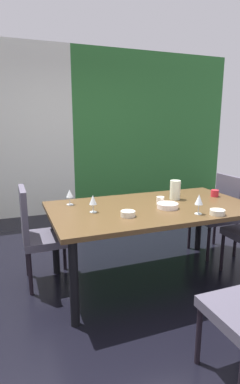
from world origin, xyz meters
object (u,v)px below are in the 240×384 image
Objects in this scene: chair_left_far at (38,231)px; wine_glass_near_window at (93,200)px; dining_table at (152,213)px; cup_right at (215,193)px; wine_glass_corner at (199,200)px; serving_bowl_left at (168,206)px; chair_right_far at (219,210)px; wine_glass_east at (70,194)px; serving_bowl_south at (217,212)px; pitcher_north at (175,190)px; cup_rear at (160,201)px; serving_bowl_front at (128,214)px.

chair_left_far is 6.08× the size of wine_glass_near_window.
cup_right reaches higher than dining_table.
wine_glass_corner is 0.90× the size of serving_bowl_left.
chair_left_far reaches higher than chair_right_far.
wine_glass_east is (-1.78, 0.02, 0.34)m from chair_right_far.
chair_left_far reaches higher than cup_right.
wine_glass_near_window reaches higher than serving_bowl_south.
wine_glass_corner is 0.88× the size of pitcher_north.
chair_left_far is 1.66m from serving_bowl_south.
pitcher_north reaches higher than wine_glass_east.
dining_table is 11.03× the size of wine_glass_corner.
wine_glass_corner is 2.13× the size of cup_right.
chair_left_far is 0.46m from wine_glass_east.
chair_right_far is at bearing 49.57° from serving_bowl_south.
dining_table is 0.61m from serving_bowl_south.
wine_glass_near_window is 1.20× the size of serving_bowl_south.
cup_right is 1.08× the size of cup_rear.
wine_glass_east is (-0.99, 0.70, -0.02)m from wine_glass_corner.
chair_right_far is at bearing 10.34° from wine_glass_near_window.
wine_glass_corner is at bearing -14.37° from serving_bowl_front.
wine_glass_east reaches higher than cup_right.
wine_glass_near_window reaches higher than cup_rear.
serving_bowl_left is 2.35× the size of cup_right.
wine_glass_corner is (-0.79, -0.68, 0.36)m from chair_right_far.
chair_right_far reaches higher than cup_rear.
chair_right_far is at bearing 20.69° from serving_bowl_front.
serving_bowl_south is at bearing -84.57° from pitcher_north.
chair_left_far reaches higher than serving_bowl_south.
serving_bowl_south is at bearing -24.97° from wine_glass_near_window.
serving_bowl_left is 0.15m from cup_rear.
serving_bowl_front is at bearing -150.90° from cup_rear.
chair_right_far is 4.77× the size of serving_bowl_left.
wine_glass_east is at bearing 160.13° from cup_rear.
chair_right_far is 1.70m from wine_glass_near_window.
dining_table is 9.96× the size of serving_bowl_left.
chair_right_far is 5.91× the size of wine_glass_near_window.
wine_glass_near_window is at bearing -170.84° from pitcher_north.
chair_right_far is 1.07m from serving_bowl_left.
chair_right_far is at bearing -0.71° from wine_glass_east.
chair_right_far reaches higher than serving_bowl_south.
cup_right is 0.71m from cup_rear.
pitcher_north is (-0.46, 0.05, 0.07)m from cup_right.
chair_left_far is 0.92m from serving_bowl_front.
wine_glass_east reaches higher than serving_bowl_left.
dining_table is 0.18m from serving_bowl_left.
serving_bowl_left is at bearing 121.90° from wine_glass_corner.
cup_right is at bearing 6.37° from cup_rear.
wine_glass_east is (-0.73, 0.33, 0.18)m from dining_table.
chair_right_far is 1.10m from wine_glass_corner.
wine_glass_east is 0.79× the size of serving_bowl_left.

